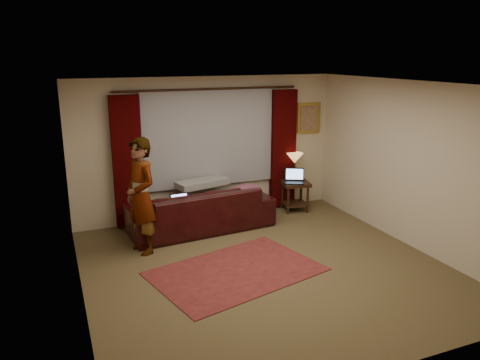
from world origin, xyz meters
The scene contains 20 objects.
floor centered at (0.00, 0.00, -0.01)m, with size 5.00×5.00×0.01m, color brown.
ceiling centered at (0.00, 0.00, 2.60)m, with size 5.00×5.00×0.02m, color silver.
wall_back centered at (0.00, 2.50, 1.30)m, with size 5.00×0.02×2.60m, color beige.
wall_front centered at (0.00, -2.50, 1.30)m, with size 5.00×0.02×2.60m, color beige.
wall_left centered at (-2.50, 0.00, 1.30)m, with size 0.02×5.00×2.60m, color beige.
wall_right centered at (2.50, 0.00, 1.30)m, with size 0.02×5.00×2.60m, color beige.
sheer_curtain centered at (0.00, 2.44, 1.50)m, with size 2.50×0.05×1.80m, color gray.
drape_left centered at (-1.50, 2.39, 1.18)m, with size 0.50×0.14×2.30m, color black.
drape_right centered at (1.50, 2.39, 1.18)m, with size 0.50×0.14×2.30m, color black.
curtain_rod centered at (0.00, 2.39, 2.38)m, with size 0.04×0.04×3.40m, color #311D10.
picture_frame centered at (2.10, 2.47, 1.75)m, with size 0.50×0.04×0.60m, color #B49031.
sofa centered at (-0.38, 1.83, 0.50)m, with size 2.50×1.08×1.01m, color black.
throw_blanket centered at (-0.25, 2.13, 1.02)m, with size 0.95×0.38×0.11m, color gray.
clothing_pile centered at (0.46, 1.74, 0.62)m, with size 0.56×0.43×0.24m, color brown.
laptop_sofa centered at (-0.78, 1.59, 0.62)m, with size 0.31×0.34×0.23m, color black, non-canonical shape.
area_rug centered at (-0.44, 0.04, 0.01)m, with size 2.28×1.52×0.01m, color maroon.
end_table centered at (1.63, 2.09, 0.29)m, with size 0.51×0.51×0.59m, color black.
tiffany_lamp centered at (1.69, 2.25, 0.85)m, with size 0.33×0.33×0.53m, color olive, non-canonical shape.
laptop_table centered at (1.56, 2.01, 0.72)m, with size 0.37×0.40×0.27m, color black, non-canonical shape.
person centered at (-1.50, 1.25, 0.90)m, with size 0.53×0.53×1.80m, color gray.
Camera 1 is at (-2.69, -5.58, 2.99)m, focal length 35.00 mm.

